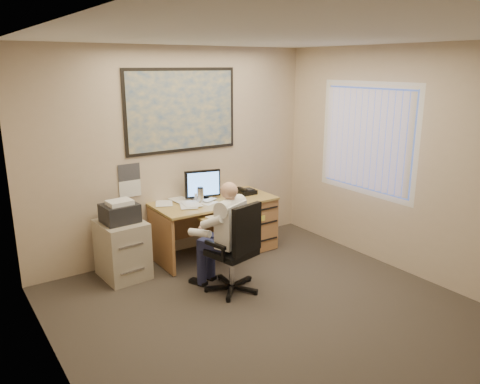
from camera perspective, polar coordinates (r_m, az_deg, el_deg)
room_shell at (r=4.30m, az=5.73°, el=0.15°), size 4.00×4.50×2.70m
desk at (r=6.41m, az=-0.69°, el=-3.13°), size 1.60×0.97×1.13m
world_map at (r=6.10m, az=-7.10°, el=9.84°), size 1.56×0.03×1.06m
wall_calendar at (r=5.94m, az=-13.31°, el=1.37°), size 0.28×0.01×0.42m
window_blinds at (r=6.18m, az=15.17°, el=6.23°), size 0.06×1.40×1.30m
filing_cabinet at (r=5.75m, az=-14.19°, el=-6.19°), size 0.53×0.62×0.96m
office_chair at (r=5.25m, az=-0.82°, el=-9.04°), size 0.75×0.75×1.05m
person at (r=5.19m, az=-1.21°, el=-5.49°), size 0.75×0.86×1.25m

